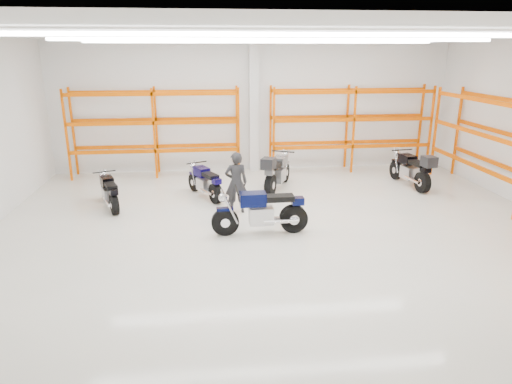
{
  "coord_description": "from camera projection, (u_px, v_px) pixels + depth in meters",
  "views": [
    {
      "loc": [
        -1.71,
        -10.17,
        4.16
      ],
      "look_at": [
        -0.52,
        0.5,
        0.82
      ],
      "focal_mm": 32.0,
      "sensor_mm": 36.0,
      "label": 1
    }
  ],
  "objects": [
    {
      "name": "ground",
      "position": [
        279.0,
        229.0,
        11.07
      ],
      "size": [
        14.0,
        14.0,
        0.0
      ],
      "primitive_type": "plane",
      "color": "beige",
      "rests_on": "ground"
    },
    {
      "name": "room_shell",
      "position": [
        282.0,
        92.0,
        10.12
      ],
      "size": [
        14.02,
        12.02,
        4.51
      ],
      "color": "white",
      "rests_on": "ground"
    },
    {
      "name": "motorcycle_main",
      "position": [
        264.0,
        212.0,
        10.69
      ],
      "size": [
        2.29,
        0.76,
        1.12
      ],
      "color": "black",
      "rests_on": "ground"
    },
    {
      "name": "motorcycle_back_a",
      "position": [
        109.0,
        193.0,
        12.46
      ],
      "size": [
        0.88,
        1.8,
        0.93
      ],
      "color": "black",
      "rests_on": "ground"
    },
    {
      "name": "motorcycle_back_b",
      "position": [
        206.0,
        183.0,
        13.32
      ],
      "size": [
        1.03,
        1.82,
        0.97
      ],
      "color": "black",
      "rests_on": "ground"
    },
    {
      "name": "motorcycle_back_c",
      "position": [
        276.0,
        172.0,
        14.0
      ],
      "size": [
        1.26,
        2.19,
        1.2
      ],
      "color": "black",
      "rests_on": "ground"
    },
    {
      "name": "motorcycle_back_d",
      "position": [
        413.0,
        170.0,
        14.31
      ],
      "size": [
        0.75,
        2.29,
        1.18
      ],
      "color": "black",
      "rests_on": "ground"
    },
    {
      "name": "standing_man",
      "position": [
        236.0,
        183.0,
        12.01
      ],
      "size": [
        0.62,
        0.42,
        1.65
      ],
      "primitive_type": "imported",
      "rotation": [
        0.0,
        0.0,
        3.19
      ],
      "color": "black",
      "rests_on": "ground"
    },
    {
      "name": "structural_column",
      "position": [
        254.0,
        107.0,
        15.92
      ],
      "size": [
        0.32,
        0.32,
        4.5
      ],
      "primitive_type": "cube",
      "color": "white",
      "rests_on": "ground"
    },
    {
      "name": "pallet_racking_back_left",
      "position": [
        155.0,
        124.0,
        15.38
      ],
      "size": [
        5.67,
        0.87,
        3.0
      ],
      "color": "#E55800",
      "rests_on": "ground"
    },
    {
      "name": "pallet_racking_back_right",
      "position": [
        350.0,
        121.0,
        16.1
      ],
      "size": [
        5.67,
        0.87,
        3.0
      ],
      "color": "#E55800",
      "rests_on": "ground"
    }
  ]
}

